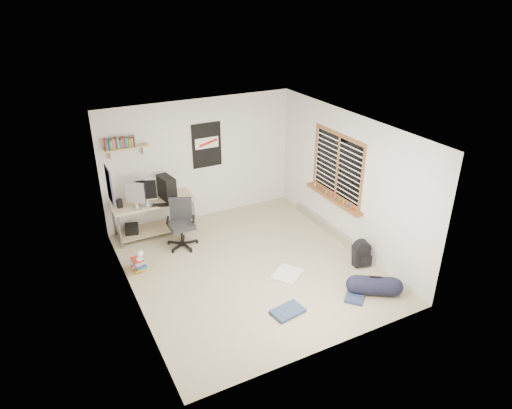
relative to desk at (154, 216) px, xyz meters
name	(u,v)px	position (x,y,z in m)	size (l,w,h in m)	color
floor	(250,267)	(1.13, -1.96, -0.37)	(4.00, 4.50, 0.01)	gray
ceiling	(249,128)	(1.13, -1.96, 2.14)	(4.00, 4.50, 0.01)	white
back_wall	(200,160)	(1.13, 0.30, 0.89)	(4.00, 0.01, 2.50)	silver
left_wall	(127,230)	(-0.88, -1.96, 0.89)	(0.01, 4.50, 2.50)	silver
right_wall	(348,181)	(3.13, -1.96, 0.89)	(0.01, 4.50, 2.50)	silver
desk	(154,216)	(0.00, 0.00, 0.00)	(1.57, 0.69, 0.72)	beige
monitor_left	(136,199)	(-0.35, -0.23, 0.55)	(0.36, 0.09, 0.40)	#9D9EA2
monitor_right	(147,196)	(-0.14, -0.20, 0.56)	(0.39, 0.10, 0.43)	#A1A0A5
pc_tower	(167,188)	(0.28, -0.07, 0.58)	(0.21, 0.44, 0.47)	black
keyboard	(159,205)	(0.04, -0.28, 0.36)	(0.38, 0.13, 0.02)	black
speaker_left	(120,203)	(-0.62, -0.04, 0.44)	(0.09, 0.09, 0.18)	black
speaker_right	(171,194)	(0.35, -0.07, 0.44)	(0.09, 0.09, 0.19)	black
office_chair	(181,223)	(0.31, -0.73, 0.12)	(0.61, 0.61, 0.93)	#242527
wall_shelf	(126,147)	(-0.32, 0.18, 1.42)	(0.80, 0.22, 0.24)	tan
poster_back_wall	(207,145)	(1.28, 0.27, 1.19)	(0.62, 0.03, 0.92)	black
poster_left_wall	(109,185)	(-0.86, -0.76, 1.14)	(0.02, 0.42, 0.60)	navy
window	(337,166)	(3.08, -1.66, 1.08)	(0.10, 1.50, 1.26)	brown
baseboard_heater	(332,230)	(3.08, -1.66, -0.28)	(0.08, 2.50, 0.18)	#B7B2A8
backpack	(361,255)	(2.88, -2.79, -0.16)	(0.29, 0.23, 0.38)	black
duffel_bag	(374,286)	(2.54, -3.54, -0.22)	(0.31, 0.31, 0.60)	black
tshirt	(287,274)	(1.58, -2.48, -0.34)	(0.49, 0.42, 0.04)	silver
jeans_a	(288,311)	(1.07, -3.32, -0.33)	(0.49, 0.31, 0.05)	navy
jeans_b	(355,297)	(2.20, -3.50, -0.34)	(0.37, 0.28, 0.05)	navy
book_stack	(139,263)	(-0.62, -1.16, -0.21)	(0.42, 0.34, 0.28)	brown
desk_lamp	(139,252)	(-0.60, -1.18, 0.02)	(0.12, 0.20, 0.20)	silver
subwoofer	(132,231)	(-0.45, 0.02, -0.22)	(0.25, 0.25, 0.27)	black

